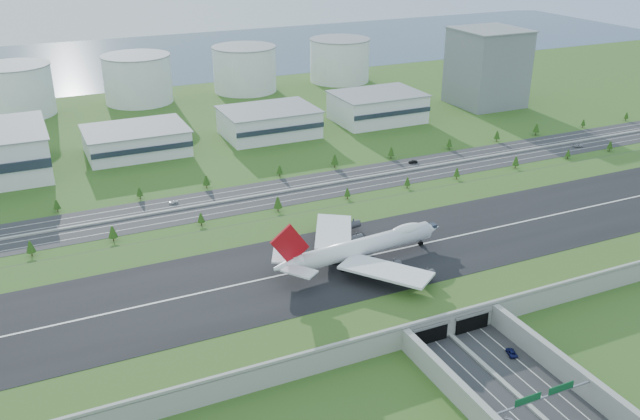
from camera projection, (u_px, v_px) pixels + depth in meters
name	position (u px, v px, depth m)	size (l,w,h in m)	color
ground	(379.00, 272.00, 273.31)	(1200.00, 1200.00, 0.00)	#395019
airfield_deck	(379.00, 263.00, 271.58)	(520.00, 100.00, 9.20)	gray
underpass_road	(553.00, 418.00, 189.29)	(38.80, 120.40, 8.00)	#28282B
sign_gantry_near	(544.00, 398.00, 191.50)	(38.70, 0.70, 9.80)	gray
north_expressway	(289.00, 191.00, 352.25)	(560.00, 36.00, 0.12)	#28282B
tree_row	(285.00, 185.00, 348.35)	(508.14, 48.50, 8.24)	#3D2819
hangar_mid_a	(136.00, 141.00, 405.26)	(58.00, 42.00, 15.00)	white
hangar_mid_b	(269.00, 122.00, 437.38)	(58.00, 42.00, 17.00)	white
hangar_mid_c	(377.00, 107.00, 467.59)	(58.00, 42.00, 19.00)	white
office_tower	(487.00, 68.00, 500.84)	(46.00, 46.00, 55.00)	slate
fuel_tank_a	(16.00, 91.00, 478.01)	(50.00, 50.00, 35.00)	silver
fuel_tank_b	(138.00, 79.00, 510.54)	(50.00, 50.00, 35.00)	silver
fuel_tank_c	(245.00, 69.00, 543.06)	(50.00, 50.00, 35.00)	silver
fuel_tank_d	(340.00, 60.00, 575.59)	(50.00, 50.00, 35.00)	silver
bay_water	(142.00, 58.00, 672.28)	(1200.00, 260.00, 0.06)	#334B61
boeing_747	(362.00, 247.00, 261.10)	(76.80, 72.32, 23.74)	white
car_2	(511.00, 352.00, 221.58)	(2.60, 5.63, 1.57)	#0D1245
car_5	(413.00, 162.00, 390.71)	(1.80, 5.15, 1.70)	black
car_6	(578.00, 146.00, 417.63)	(2.79, 6.05, 1.68)	#A7A6AB
car_7	(173.00, 202.00, 336.70)	(1.90, 4.66, 1.35)	silver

